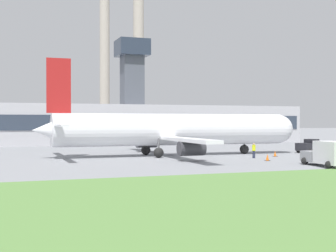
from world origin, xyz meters
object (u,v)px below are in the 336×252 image
at_px(fuel_truck, 328,154).
at_px(pushback_tug, 312,146).
at_px(ground_crew_person, 254,150).
at_px(airplane, 172,130).

bearing_deg(fuel_truck, pushback_tug, 57.28).
height_order(pushback_tug, fuel_truck, fuel_truck).
xyz_separation_m(pushback_tug, ground_crew_person, (-11.83, -5.54, 0.05)).
xyz_separation_m(airplane, pushback_tug, (19.24, -0.99, -2.27)).
bearing_deg(fuel_truck, airplane, 115.49).
bearing_deg(airplane, ground_crew_person, -41.40).
height_order(airplane, ground_crew_person, airplane).
distance_m(fuel_truck, ground_crew_person, 11.29).
xyz_separation_m(pushback_tug, fuel_truck, (-10.77, -16.77, 0.33)).
height_order(fuel_truck, ground_crew_person, fuel_truck).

